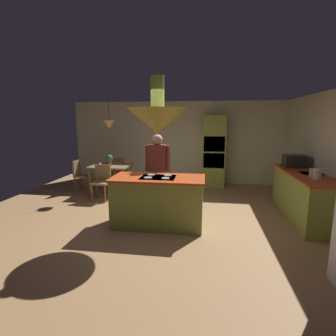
% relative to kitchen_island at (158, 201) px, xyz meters
% --- Properties ---
extents(ground, '(8.16, 8.16, 0.00)m').
position_rel_kitchen_island_xyz_m(ground, '(0.00, 0.20, -0.47)').
color(ground, '#AD7F51').
extents(wall_back, '(6.80, 0.10, 2.55)m').
position_rel_kitchen_island_xyz_m(wall_back, '(0.00, 3.65, 0.80)').
color(wall_back, beige).
rests_on(wall_back, ground).
extents(wall_right, '(0.10, 7.20, 2.55)m').
position_rel_kitchen_island_xyz_m(wall_right, '(3.25, 0.60, 0.80)').
color(wall_right, beige).
rests_on(wall_right, ground).
extents(kitchen_island, '(1.72, 0.84, 0.95)m').
position_rel_kitchen_island_xyz_m(kitchen_island, '(0.00, 0.00, 0.00)').
color(kitchen_island, '#939E42').
rests_on(kitchen_island, ground).
extents(counter_run_right, '(0.73, 2.30, 0.93)m').
position_rel_kitchen_island_xyz_m(counter_run_right, '(2.84, 0.80, 0.01)').
color(counter_run_right, '#939E42').
rests_on(counter_run_right, ground).
extents(oven_tower, '(0.66, 0.62, 2.11)m').
position_rel_kitchen_island_xyz_m(oven_tower, '(1.10, 3.24, 0.59)').
color(oven_tower, '#939E42').
rests_on(oven_tower, ground).
extents(dining_table, '(1.04, 0.88, 0.76)m').
position_rel_kitchen_island_xyz_m(dining_table, '(-1.70, 2.10, 0.19)').
color(dining_table, olive).
rests_on(dining_table, ground).
extents(person_at_island, '(0.53, 0.23, 1.68)m').
position_rel_kitchen_island_xyz_m(person_at_island, '(-0.14, 0.69, 0.50)').
color(person_at_island, tan).
rests_on(person_at_island, ground).
extents(range_hood, '(1.10, 1.10, 1.00)m').
position_rel_kitchen_island_xyz_m(range_hood, '(0.00, 0.00, 1.52)').
color(range_hood, '#939E42').
extents(pendant_light_over_table, '(0.32, 0.32, 0.82)m').
position_rel_kitchen_island_xyz_m(pendant_light_over_table, '(-1.70, 2.10, 1.39)').
color(pendant_light_over_table, '#E0B266').
extents(chair_facing_island, '(0.40, 0.40, 0.87)m').
position_rel_kitchen_island_xyz_m(chair_facing_island, '(-1.70, 1.44, 0.03)').
color(chair_facing_island, olive).
rests_on(chair_facing_island, ground).
extents(chair_by_back_wall, '(0.40, 0.40, 0.87)m').
position_rel_kitchen_island_xyz_m(chair_by_back_wall, '(-1.70, 2.76, 0.03)').
color(chair_by_back_wall, olive).
rests_on(chair_by_back_wall, ground).
extents(chair_at_corner, '(0.40, 0.40, 0.87)m').
position_rel_kitchen_island_xyz_m(chair_at_corner, '(-2.60, 2.10, 0.03)').
color(chair_at_corner, olive).
rests_on(chair_at_corner, ground).
extents(potted_plant_on_table, '(0.20, 0.20, 0.30)m').
position_rel_kitchen_island_xyz_m(potted_plant_on_table, '(-1.71, 2.02, 0.46)').
color(potted_plant_on_table, '#99382D').
rests_on(potted_plant_on_table, dining_table).
extents(cup_on_table, '(0.07, 0.07, 0.09)m').
position_rel_kitchen_island_xyz_m(cup_on_table, '(-1.91, 1.88, 0.33)').
color(cup_on_table, white).
rests_on(cup_on_table, dining_table).
extents(canister_flour, '(0.13, 0.13, 0.19)m').
position_rel_kitchen_island_xyz_m(canister_flour, '(2.84, 0.23, 0.56)').
color(canister_flour, silver).
rests_on(canister_flour, counter_run_right).
extents(canister_sugar, '(0.14, 0.14, 0.16)m').
position_rel_kitchen_island_xyz_m(canister_sugar, '(2.84, 0.41, 0.54)').
color(canister_sugar, '#E0B78C').
rests_on(canister_sugar, counter_run_right).
extents(microwave_on_counter, '(0.46, 0.36, 0.28)m').
position_rel_kitchen_island_xyz_m(microwave_on_counter, '(2.84, 1.48, 0.60)').
color(microwave_on_counter, '#232326').
rests_on(microwave_on_counter, counter_run_right).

